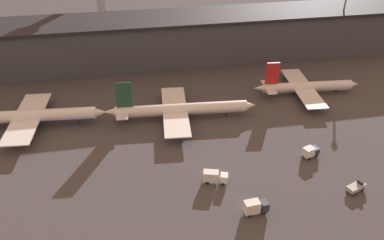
{
  "coord_description": "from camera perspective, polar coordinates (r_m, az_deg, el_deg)",
  "views": [
    {
      "loc": [
        -19.49,
        -69.7,
        65.57
      ],
      "look_at": [
        -3.1,
        19.84,
        6.0
      ],
      "focal_mm": 35.0,
      "sensor_mm": 36.0,
      "label": 1
    }
  ],
  "objects": [
    {
      "name": "ground",
      "position": [
        97.66,
        3.94,
        -9.07
      ],
      "size": [
        600.0,
        600.0,
        0.0
      ],
      "primitive_type": "plane",
      "color": "#423F44"
    },
    {
      "name": "terminal_building",
      "position": [
        156.77,
        -2.6,
        12.23
      ],
      "size": [
        230.34,
        23.1,
        19.0
      ],
      "color": "#3D424C",
      "rests_on": "ground"
    },
    {
      "name": "airplane_0",
      "position": [
        125.28,
        -23.24,
        0.5
      ],
      "size": [
        45.71,
        29.95,
        13.31
      ],
      "rotation": [
        0.0,
        0.0,
        -0.08
      ],
      "color": "white",
      "rests_on": "ground"
    },
    {
      "name": "airplane_1",
      "position": [
        119.19,
        -1.89,
        1.62
      ],
      "size": [
        49.08,
        30.57,
        13.67
      ],
      "rotation": [
        0.0,
        0.0,
        -0.08
      ],
      "color": "white",
      "rests_on": "ground"
    },
    {
      "name": "airplane_2",
      "position": [
        138.86,
        16.94,
        4.87
      ],
      "size": [
        38.49,
        29.7,
        12.77
      ],
      "rotation": [
        0.0,
        0.0,
        -0.08
      ],
      "color": "silver",
      "rests_on": "ground"
    },
    {
      "name": "service_vehicle_0",
      "position": [
        102.13,
        23.74,
        -9.31
      ],
      "size": [
        5.51,
        3.81,
        2.61
      ],
      "rotation": [
        0.0,
        0.0,
        0.36
      ],
      "color": "#9EA3A8",
      "rests_on": "ground"
    },
    {
      "name": "service_vehicle_1",
      "position": [
        108.56,
        17.58,
        -4.62
      ],
      "size": [
        5.07,
        3.6,
        3.21
      ],
      "rotation": [
        0.0,
        0.0,
        0.31
      ],
      "color": "#282D38",
      "rests_on": "ground"
    },
    {
      "name": "service_vehicle_3",
      "position": [
        89.06,
        9.58,
        -12.9
      ],
      "size": [
        5.89,
        2.68,
        3.78
      ],
      "rotation": [
        0.0,
        0.0,
        0.08
      ],
      "color": "#282D38",
      "rests_on": "ground"
    },
    {
      "name": "service_vehicle_4",
      "position": [
        95.64,
        3.45,
        -8.6
      ],
      "size": [
        6.55,
        3.76,
        3.44
      ],
      "rotation": [
        0.0,
        0.0,
        -0.28
      ],
      "color": "white",
      "rests_on": "ground"
    },
    {
      "name": "lamp_post_1",
      "position": [
        172.68,
        22.0,
        14.7
      ],
      "size": [
        1.8,
        1.8,
        27.77
      ],
      "color": "slate",
      "rests_on": "ground"
    }
  ]
}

